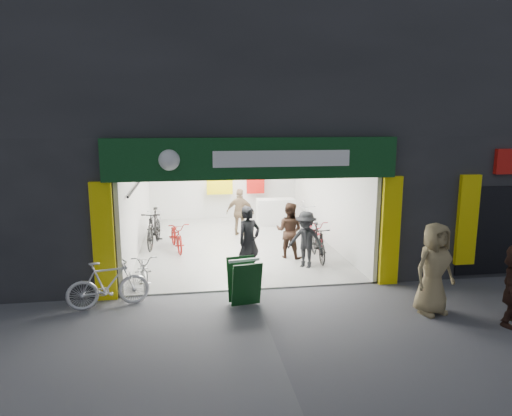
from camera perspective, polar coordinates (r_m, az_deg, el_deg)
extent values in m
plane|color=#56565B|center=(10.70, -0.34, -10.23)|extent=(60.00, 60.00, 0.00)
cube|color=#232326|center=(15.21, 0.68, 18.01)|extent=(16.00, 10.00, 4.50)
cube|color=#232326|center=(15.57, -23.70, 2.17)|extent=(5.00, 10.00, 3.50)
cube|color=#232326|center=(16.77, 17.78, 3.12)|extent=(6.00, 10.00, 3.50)
cube|color=#9E9E99|center=(14.47, -2.64, -4.52)|extent=(6.00, 8.00, 0.04)
cube|color=silver|center=(18.18, -4.06, 3.69)|extent=(6.00, 0.20, 3.20)
cube|color=silver|center=(14.15, -14.67, 1.33)|extent=(0.10, 8.00, 3.20)
cube|color=silver|center=(14.74, 8.79, 1.92)|extent=(0.10, 8.00, 3.20)
cube|color=white|center=(13.97, -2.76, 8.36)|extent=(6.00, 8.00, 0.10)
cube|color=black|center=(10.10, -0.44, 8.01)|extent=(6.00, 0.30, 0.30)
cube|color=#0C3513|center=(9.90, -0.26, 6.21)|extent=(6.40, 0.25, 0.90)
cube|color=white|center=(9.87, 3.33, 6.18)|extent=(3.00, 0.02, 0.35)
cube|color=#FFEB0D|center=(10.31, -18.52, -4.05)|extent=(0.45, 0.12, 2.60)
cube|color=#FFEB0D|center=(11.18, 16.43, -2.79)|extent=(0.45, 0.12, 2.60)
cube|color=#FFEB0D|center=(12.09, 24.89, -1.39)|extent=(0.50, 0.12, 2.20)
cylinder|color=black|center=(13.47, -14.48, 3.03)|extent=(0.06, 5.00, 0.06)
cube|color=silver|center=(17.04, 2.48, -0.52)|extent=(1.40, 0.60, 1.00)
cube|color=white|center=(11.20, -1.25, 7.41)|extent=(1.30, 0.35, 0.04)
cube|color=white|center=(12.98, -2.29, 7.87)|extent=(1.30, 0.35, 0.04)
cube|color=white|center=(14.77, -3.08, 8.22)|extent=(1.30, 0.35, 0.04)
cube|color=white|center=(16.56, -3.70, 8.49)|extent=(1.30, 0.35, 0.04)
imported|color=#A9AAAE|center=(11.08, -13.82, -7.46)|extent=(0.78, 1.70, 0.86)
imported|color=black|center=(14.43, -12.65, -2.48)|extent=(0.80, 2.03, 1.19)
imported|color=maroon|center=(13.95, -9.89, -3.43)|extent=(0.91, 1.80, 0.90)
imported|color=silver|center=(15.79, -12.31, -1.68)|extent=(0.67, 1.70, 0.99)
imported|color=black|center=(12.87, 7.76, -4.30)|extent=(0.59, 1.73, 1.02)
imported|color=maroon|center=(14.27, 7.14, -3.11)|extent=(0.74, 1.70, 0.86)
imported|color=silver|center=(15.68, 6.10, -1.30)|extent=(0.64, 1.93, 1.14)
imported|color=silver|center=(10.10, -18.00, -9.05)|extent=(1.75, 0.85, 1.01)
imported|color=black|center=(11.42, -0.88, -4.19)|extent=(0.77, 0.69, 1.77)
imported|color=#352118|center=(12.89, 4.17, -2.85)|extent=(0.98, 0.91, 1.61)
imported|color=black|center=(12.04, 6.24, -4.04)|extent=(1.14, 1.07, 1.54)
imported|color=#7C6448|center=(15.34, -1.98, -0.58)|extent=(1.03, 0.68, 1.63)
imported|color=#89764F|center=(9.87, 21.36, -7.07)|extent=(1.05, 0.82, 1.88)
cube|color=#0D3513|center=(9.57, -1.14, -9.57)|extent=(0.65, 0.33, 0.95)
cube|color=#0D3513|center=(9.94, -1.82, -8.78)|extent=(0.65, 0.33, 0.95)
cube|color=white|center=(9.61, -1.50, -6.56)|extent=(0.66, 0.16, 0.06)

